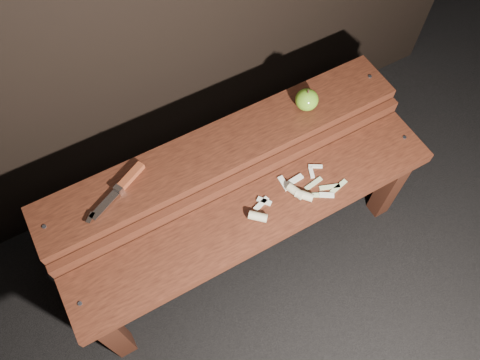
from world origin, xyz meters
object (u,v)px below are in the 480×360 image
apple (307,100)px  knife (125,183)px  bench_front_tier (259,225)px  bench_rear_tier (224,161)px

apple → knife: (-0.62, 0.02, -0.02)m
bench_front_tier → apple: 0.42m
bench_rear_tier → knife: knife is taller
apple → knife: bearing=178.6°
bench_rear_tier → knife: bearing=176.4°
bench_front_tier → knife: size_ratio=5.55×
bench_front_tier → knife: knife is taller
apple → bench_rear_tier: bearing=-179.2°
bench_front_tier → bench_rear_tier: 0.23m
bench_rear_tier → knife: 0.33m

